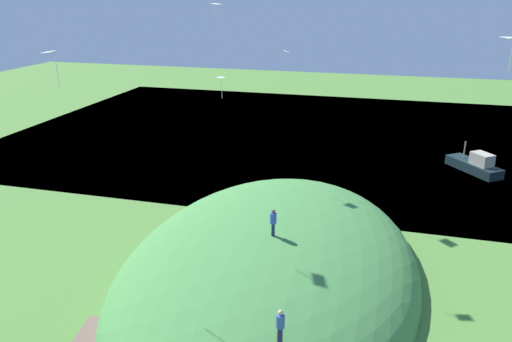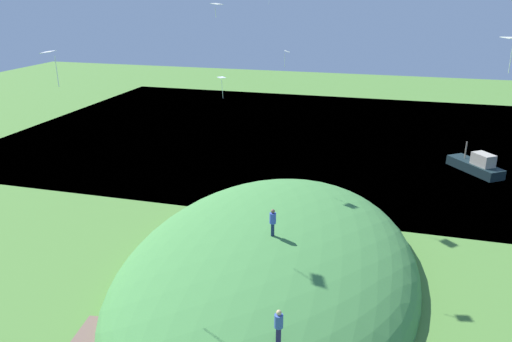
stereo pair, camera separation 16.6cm
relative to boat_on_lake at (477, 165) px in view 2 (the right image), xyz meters
The scene contains 11 objects.
ground_plane 24.36m from the boat_on_lake, 42.03° to the right, with size 160.00×160.00×0.00m, color #508236.
lake_water 18.96m from the boat_on_lake, 120.57° to the right, with size 51.06×80.00×0.40m, color #355571.
grass_hill 28.94m from the boat_on_lake, 32.93° to the right, with size 29.04×19.17×7.57m, color #478842.
boat_on_lake is the anchor object (origin of this frame).
person_walking_path 30.61m from the boat_on_lake, 29.97° to the right, with size 0.48×0.48×1.72m.
person_on_hilltop 36.63m from the boat_on_lake, 20.80° to the right, with size 0.41×0.41×1.72m.
kite_1 31.11m from the boat_on_lake, 57.60° to the right, with size 1.08×0.85×1.11m.
kite_2 42.44m from the boat_on_lake, 39.08° to the right, with size 0.89×0.72×1.80m.
kite_4 26.04m from the boat_on_lake, ahead, with size 1.22×1.03×1.91m.
kite_5 23.01m from the boat_on_lake, 68.73° to the right, with size 0.79×0.61×1.54m.
kite_7 27.52m from the boat_on_lake, 67.50° to the right, with size 0.99×0.99×1.90m.
Camera 2 is at (34.10, 7.27, 17.52)m, focal length 34.85 mm.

